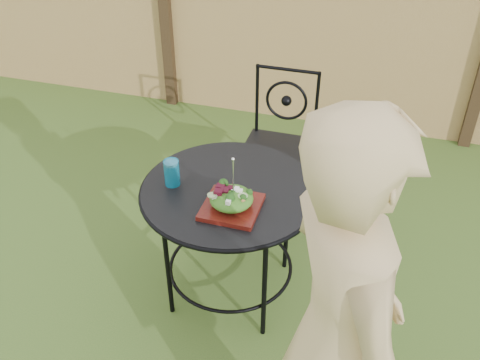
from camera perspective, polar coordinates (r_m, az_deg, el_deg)
The scene contains 9 objects.
ground at distance 3.14m, azimuth -0.10°, elevation -12.53°, with size 60.00×60.00×0.00m, color #2B4D18.
fence at distance 4.47m, azimuth 8.41°, elevation 17.10°, with size 8.00×0.12×1.90m.
patio_table at distance 2.80m, azimuth -1.09°, elevation -3.17°, with size 0.92×0.92×0.72m.
patio_chair at distance 3.54m, azimuth 4.25°, elevation 4.21°, with size 0.46×0.46×0.95m.
diner at distance 1.87m, azimuth 10.39°, elevation -16.40°, with size 0.64×0.42×1.76m, color tan.
salad_plate at distance 2.58m, azimuth -0.91°, elevation -2.90°, with size 0.27×0.27×0.02m, color #4F0B0C.
salad at distance 2.54m, azimuth -0.92°, elevation -1.98°, with size 0.21×0.21×0.08m, color #235614.
fork at distance 2.46m, azimuth -0.72°, elevation 0.37°, with size 0.01×0.01×0.18m, color silver.
drinking_glass at distance 2.73m, azimuth -7.28°, elevation 0.78°, with size 0.08×0.08×0.14m, color #0C6B8D.
Camera 1 is at (0.61, -2.01, 2.34)m, focal length 40.00 mm.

